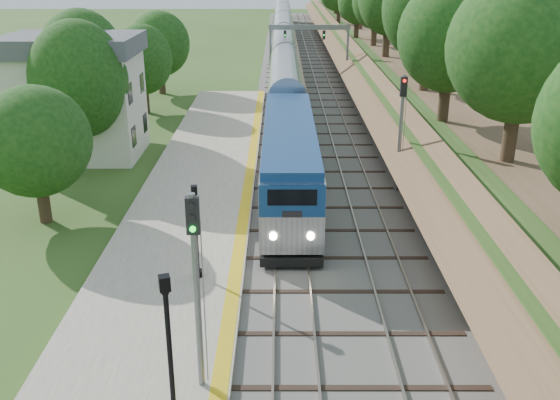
{
  "coord_description": "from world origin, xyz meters",
  "views": [
    {
      "loc": [
        -0.49,
        -10.92,
        12.62
      ],
      "look_at": [
        -0.5,
        14.28,
        2.8
      ],
      "focal_mm": 40.0,
      "sensor_mm": 36.0,
      "label": 1
    }
  ],
  "objects_px": {
    "signal_gantry": "(309,39)",
    "lamppost_far": "(197,237)",
    "station_building": "(76,96)",
    "train": "(284,48)",
    "lamppost_mid": "(170,359)",
    "signal_platform": "(196,273)",
    "signal_farside": "(401,122)"
  },
  "relations": [
    {
      "from": "signal_gantry",
      "to": "lamppost_far",
      "type": "height_order",
      "value": "signal_gantry"
    },
    {
      "from": "station_building",
      "to": "train",
      "type": "bearing_deg",
      "value": 69.82
    },
    {
      "from": "train",
      "to": "signal_gantry",
      "type": "bearing_deg",
      "value": -79.32
    },
    {
      "from": "lamppost_mid",
      "to": "train",
      "type": "bearing_deg",
      "value": 86.93
    },
    {
      "from": "train",
      "to": "signal_platform",
      "type": "relative_size",
      "value": 17.93
    },
    {
      "from": "train",
      "to": "lamppost_far",
      "type": "distance_m",
      "value": 56.37
    },
    {
      "from": "station_building",
      "to": "signal_platform",
      "type": "xyz_separation_m",
      "value": [
        11.1,
        -25.11,
        0.14
      ]
    },
    {
      "from": "lamppost_mid",
      "to": "signal_farside",
      "type": "height_order",
      "value": "signal_farside"
    },
    {
      "from": "station_building",
      "to": "signal_gantry",
      "type": "relative_size",
      "value": 1.02
    },
    {
      "from": "station_building",
      "to": "train",
      "type": "height_order",
      "value": "station_building"
    },
    {
      "from": "signal_gantry",
      "to": "lamppost_mid",
      "type": "xyz_separation_m",
      "value": [
        -5.95,
        -51.71,
        -2.38
      ]
    },
    {
      "from": "signal_platform",
      "to": "train",
      "type": "bearing_deg",
      "value": 87.37
    },
    {
      "from": "station_building",
      "to": "signal_platform",
      "type": "relative_size",
      "value": 1.37
    },
    {
      "from": "lamppost_far",
      "to": "signal_gantry",
      "type": "bearing_deg",
      "value": 81.66
    },
    {
      "from": "signal_gantry",
      "to": "signal_platform",
      "type": "height_order",
      "value": "signal_platform"
    },
    {
      "from": "train",
      "to": "signal_farside",
      "type": "bearing_deg",
      "value": -82.22
    },
    {
      "from": "signal_gantry",
      "to": "lamppost_mid",
      "type": "distance_m",
      "value": 52.11
    },
    {
      "from": "train",
      "to": "lamppost_far",
      "type": "relative_size",
      "value": 28.37
    },
    {
      "from": "lamppost_mid",
      "to": "signal_platform",
      "type": "height_order",
      "value": "signal_platform"
    },
    {
      "from": "signal_gantry",
      "to": "lamppost_far",
      "type": "distance_m",
      "value": 43.68
    },
    {
      "from": "signal_gantry",
      "to": "signal_platform",
      "type": "bearing_deg",
      "value": -96.12
    },
    {
      "from": "signal_platform",
      "to": "signal_gantry",
      "type": "bearing_deg",
      "value": 83.88
    },
    {
      "from": "station_building",
      "to": "lamppost_mid",
      "type": "distance_m",
      "value": 28.76
    },
    {
      "from": "lamppost_mid",
      "to": "signal_platform",
      "type": "distance_m",
      "value": 2.48
    },
    {
      "from": "signal_gantry",
      "to": "signal_platform",
      "type": "relative_size",
      "value": 1.34
    },
    {
      "from": "lamppost_mid",
      "to": "signal_farside",
      "type": "relative_size",
      "value": 0.7
    },
    {
      "from": "signal_gantry",
      "to": "signal_farside",
      "type": "height_order",
      "value": "signal_farside"
    },
    {
      "from": "lamppost_mid",
      "to": "lamppost_far",
      "type": "height_order",
      "value": "lamppost_mid"
    },
    {
      "from": "station_building",
      "to": "signal_gantry",
      "type": "height_order",
      "value": "station_building"
    },
    {
      "from": "station_building",
      "to": "signal_farside",
      "type": "height_order",
      "value": "station_building"
    },
    {
      "from": "train",
      "to": "lamppost_mid",
      "type": "distance_m",
      "value": 64.9
    },
    {
      "from": "lamppost_far",
      "to": "signal_platform",
      "type": "height_order",
      "value": "signal_platform"
    }
  ]
}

